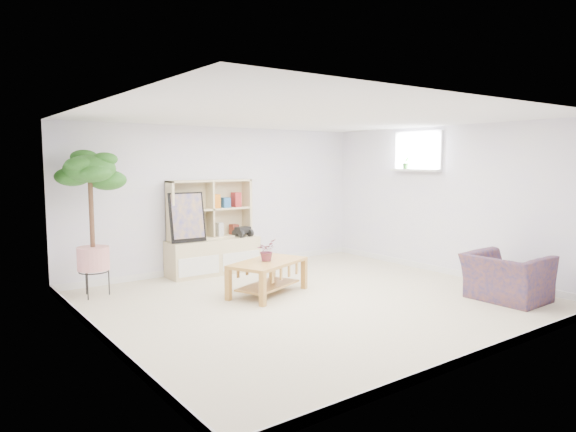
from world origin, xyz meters
TOP-DOWN VIEW (x-y plane):
  - floor at (0.00, 0.00)m, footprint 5.50×5.00m
  - ceiling at (0.00, 0.00)m, footprint 5.50×5.00m
  - walls at (0.00, 0.00)m, footprint 5.51×5.01m
  - baseboard at (0.00, 0.00)m, footprint 5.50×5.00m
  - window at (2.73, 0.60)m, footprint 0.10×0.98m
  - window_sill at (2.67, 0.60)m, footprint 0.14×1.00m
  - storage_unit at (-0.31, 2.24)m, footprint 1.53×0.52m
  - poster at (-0.79, 2.17)m, footprint 0.57×0.16m
  - toy_truck at (0.20, 2.16)m, footprint 0.39×0.30m
  - coffee_table at (-0.33, 0.62)m, footprint 1.29×1.01m
  - table_plant at (-0.34, 0.65)m, footprint 0.35×0.34m
  - floor_tree at (-2.30, 1.92)m, footprint 0.87×0.87m
  - armchair at (2.03, -1.50)m, footprint 0.85×0.97m
  - sill_plant at (2.67, 0.82)m, footprint 0.15×0.14m

SIDE VIEW (x-z plane):
  - floor at x=0.00m, z-range -0.01..0.01m
  - baseboard at x=0.00m, z-range 0.00..0.10m
  - coffee_table at x=-0.33m, z-range 0.00..0.46m
  - armchair at x=2.03m, z-range 0.00..0.71m
  - table_plant at x=-0.34m, z-range 0.46..0.76m
  - toy_truck at x=0.20m, z-range 0.57..0.76m
  - storage_unit at x=-0.31m, z-range 0.00..1.53m
  - poster at x=-0.79m, z-range 0.57..1.35m
  - floor_tree at x=-2.30m, z-range 0.00..2.00m
  - walls at x=0.00m, z-range 0.00..2.40m
  - window_sill at x=2.67m, z-range 1.66..1.70m
  - sill_plant at x=2.67m, z-range 1.70..1.92m
  - window at x=2.73m, z-range 1.66..2.34m
  - ceiling at x=0.00m, z-range 2.40..2.40m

